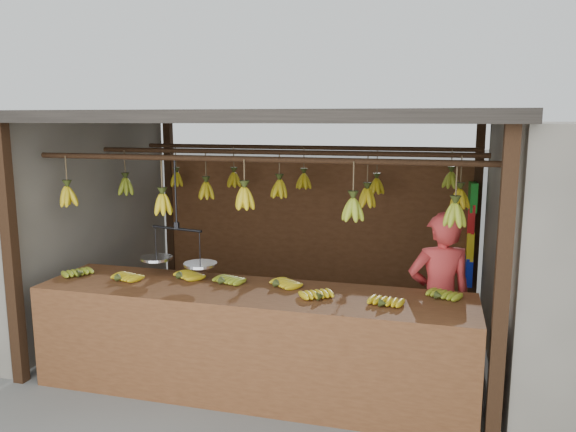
% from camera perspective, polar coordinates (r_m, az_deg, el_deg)
% --- Properties ---
extents(ground, '(80.00, 80.00, 0.00)m').
position_cam_1_polar(ground, '(6.11, -0.75, -12.57)').
color(ground, '#5B5B57').
extents(stall, '(4.30, 3.30, 2.40)m').
position_cam_1_polar(stall, '(5.98, 0.07, 6.39)').
color(stall, black).
rests_on(stall, ground).
extents(counter, '(3.72, 0.85, 0.96)m').
position_cam_1_polar(counter, '(4.75, -4.28, -10.11)').
color(counter, '#5A331B').
rests_on(counter, ground).
extents(hanging_bananas, '(3.64, 2.25, 0.39)m').
position_cam_1_polar(hanging_bananas, '(5.69, -0.75, 2.53)').
color(hanging_bananas, gold).
rests_on(hanging_bananas, ground).
extents(balance_scale, '(0.76, 0.38, 0.94)m').
position_cam_1_polar(balance_scale, '(5.10, -11.14, -4.03)').
color(balance_scale, black).
rests_on(balance_scale, ground).
extents(vendor, '(0.65, 0.52, 1.55)m').
position_cam_1_polar(vendor, '(5.15, 15.10, -8.09)').
color(vendor, '#BF3333').
rests_on(vendor, ground).
extents(bag_bundles, '(0.08, 0.26, 1.22)m').
position_cam_1_polar(bag_bundles, '(6.92, 18.07, -1.65)').
color(bag_bundles, '#199926').
rests_on(bag_bundles, ground).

